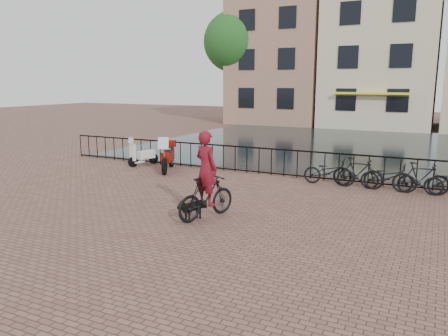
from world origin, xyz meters
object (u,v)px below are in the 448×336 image
at_px(cyclist, 206,180).
at_px(dog, 193,209).
at_px(scooter, 143,150).
at_px(motorcycle, 168,152).

relative_size(cyclist, dog, 3.00).
height_order(dog, scooter, scooter).
distance_m(cyclist, dog, 0.81).
xyz_separation_m(cyclist, scooter, (-5.87, 5.22, -0.37)).
distance_m(cyclist, motorcycle, 6.39).
bearing_deg(dog, motorcycle, 146.31).
height_order(dog, motorcycle, motorcycle).
bearing_deg(motorcycle, dog, -74.46).
bearing_deg(scooter, cyclist, -25.27).
bearing_deg(cyclist, motorcycle, -28.19).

